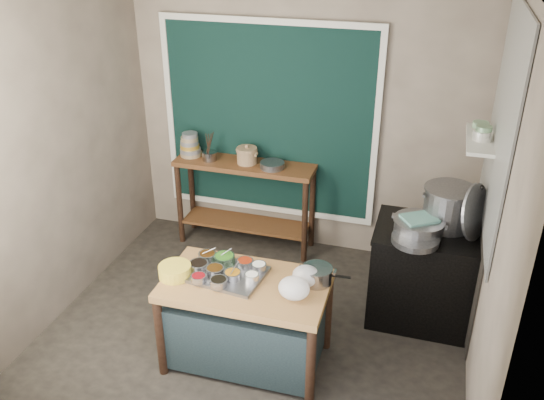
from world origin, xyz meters
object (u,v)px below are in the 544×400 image
(stove_block, at_px, (425,276))
(saucepan, at_px, (317,275))
(condiment_tray, at_px, (225,274))
(yellow_basin, at_px, (175,271))
(stock_pot, at_px, (449,207))
(back_counter, at_px, (245,204))
(ceramic_crock, at_px, (247,156))
(prep_table, at_px, (246,322))
(utensil_cup, at_px, (210,156))
(steamer, at_px, (418,227))

(stove_block, height_order, saucepan, saucepan)
(condiment_tray, height_order, saucepan, saucepan)
(condiment_tray, xyz_separation_m, saucepan, (0.70, 0.11, 0.05))
(yellow_basin, bearing_deg, stock_pot, 31.07)
(stove_block, height_order, stock_pot, stock_pot)
(back_counter, xyz_separation_m, ceramic_crock, (0.03, 0.00, 0.55))
(prep_table, distance_m, stove_block, 1.63)
(stove_block, distance_m, yellow_basin, 2.15)
(yellow_basin, distance_m, utensil_cup, 1.82)
(back_counter, relative_size, stock_pot, 3.26)
(yellow_basin, bearing_deg, condiment_tray, 19.17)
(back_counter, distance_m, saucepan, 1.94)
(steamer, bearing_deg, prep_table, -143.69)
(saucepan, relative_size, stock_pot, 0.54)
(prep_table, height_order, yellow_basin, yellow_basin)
(back_counter, height_order, yellow_basin, back_counter)
(utensil_cup, bearing_deg, prep_table, -60.11)
(stove_block, bearing_deg, yellow_basin, -150.07)
(stock_pot, bearing_deg, steamer, -134.60)
(prep_table, relative_size, yellow_basin, 5.01)
(stove_block, bearing_deg, prep_table, -142.96)
(ceramic_crock, xyz_separation_m, stock_pot, (1.98, -0.62, 0.03))
(back_counter, xyz_separation_m, utensil_cup, (-0.36, -0.03, 0.52))
(ceramic_crock, distance_m, stock_pot, 2.07)
(stove_block, distance_m, saucepan, 1.20)
(stove_block, bearing_deg, steamer, -135.80)
(stove_block, distance_m, condiment_tray, 1.79)
(condiment_tray, bearing_deg, steamer, 31.10)
(prep_table, distance_m, utensil_cup, 2.03)
(stock_pot, relative_size, steamer, 1.05)
(back_counter, height_order, ceramic_crock, ceramic_crock)
(back_counter, bearing_deg, steamer, -25.00)
(prep_table, xyz_separation_m, steamer, (1.19, 0.88, 0.57))
(yellow_basin, bearing_deg, prep_table, 8.23)
(stove_block, relative_size, utensil_cup, 5.91)
(steamer, bearing_deg, saucepan, -133.26)
(back_counter, bearing_deg, stock_pot, -17.03)
(utensil_cup, bearing_deg, yellow_basin, -76.39)
(condiment_tray, height_order, utensil_cup, utensil_cup)
(prep_table, height_order, utensil_cup, utensil_cup)
(ceramic_crock, bearing_deg, back_counter, -179.34)
(condiment_tray, xyz_separation_m, utensil_cup, (-0.78, 1.63, 0.23))
(saucepan, distance_m, ceramic_crock, 1.91)
(stock_pot, bearing_deg, prep_table, -142.12)
(back_counter, relative_size, yellow_basin, 5.81)
(prep_table, height_order, steamer, steamer)
(back_counter, height_order, condiment_tray, back_counter)
(saucepan, xyz_separation_m, ceramic_crock, (-1.09, 1.56, 0.21))
(yellow_basin, relative_size, ceramic_crock, 1.14)
(condiment_tray, relative_size, stock_pot, 1.34)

